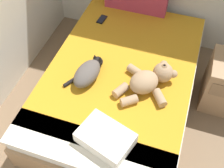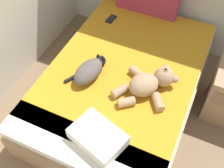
# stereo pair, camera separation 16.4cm
# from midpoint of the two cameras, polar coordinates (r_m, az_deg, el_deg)

# --- Properties ---
(bed) EXTENTS (1.38, 2.06, 0.48)m
(bed) POSITION_cam_midpoint_polar(r_m,az_deg,el_deg) (2.76, 0.18, -0.10)
(bed) COLOR #9E7A56
(bed) RESTS_ON ground_plane
(cat) EXTENTS (0.30, 0.42, 0.15)m
(cat) POSITION_cam_midpoint_polar(r_m,az_deg,el_deg) (2.46, -6.91, 2.36)
(cat) COLOR #59514C
(cat) RESTS_ON bed
(teddy_bear) EXTENTS (0.50, 0.55, 0.19)m
(teddy_bear) POSITION_cam_midpoint_polar(r_m,az_deg,el_deg) (2.38, 5.86, 0.78)
(teddy_bear) COLOR tan
(teddy_bear) RESTS_ON bed
(cell_phone) EXTENTS (0.08, 0.15, 0.01)m
(cell_phone) POSITION_cam_midpoint_polar(r_m,az_deg,el_deg) (3.11, -3.68, 13.27)
(cell_phone) COLOR black
(cell_phone) RESTS_ON bed
(throw_pillow) EXTENTS (0.46, 0.39, 0.11)m
(throw_pillow) POSITION_cam_midpoint_polar(r_m,az_deg,el_deg) (2.09, -3.64, -11.26)
(throw_pillow) COLOR white
(throw_pillow) RESTS_ON bed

